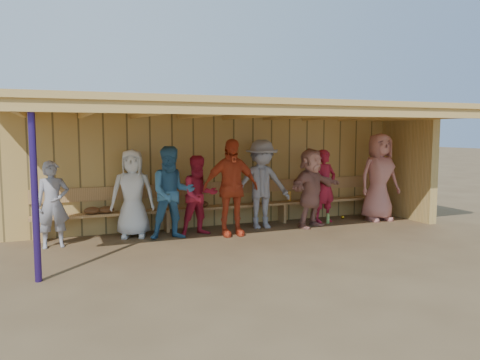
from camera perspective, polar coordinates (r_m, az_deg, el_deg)
name	(u,v)px	position (r m, az deg, el deg)	size (l,w,h in m)	color
ground	(247,237)	(8.91, 0.85, -6.95)	(90.00, 90.00, 0.00)	brown
player_a	(53,204)	(8.61, -21.87, -2.76)	(0.55, 0.36, 1.49)	gray
player_b	(133,193)	(8.99, -12.97, -1.60)	(0.81, 0.53, 1.66)	silver
player_c	(172,193)	(8.70, -8.28, -1.57)	(0.84, 0.65, 1.72)	teal
player_d	(231,187)	(8.91, -1.13, -0.91)	(1.08, 0.45, 1.85)	#CF4321
player_e	(262,184)	(9.61, 2.67, -0.50)	(1.18, 0.68, 1.82)	gray
player_f	(311,188)	(9.81, 8.66, -0.95)	(1.53, 0.49, 1.65)	tan
player_g	(325,186)	(10.40, 10.28, -0.74)	(0.58, 0.38, 1.59)	#AB1B32
player_h	(379,177)	(10.87, 16.59, 0.33)	(0.95, 0.62, 1.95)	#BB7269
player_extra	(199,195)	(8.98, -4.98, -1.89)	(0.75, 0.58, 1.53)	red
dugout_structure	(252,146)	(9.48, 1.42, 4.17)	(8.80, 3.20, 2.50)	tan
bench	(226,201)	(9.83, -1.68, -2.61)	(7.60, 0.34, 0.93)	tan
dugout_equipment	(183,207)	(9.42, -6.94, -3.25)	(6.58, 0.62, 0.80)	orange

